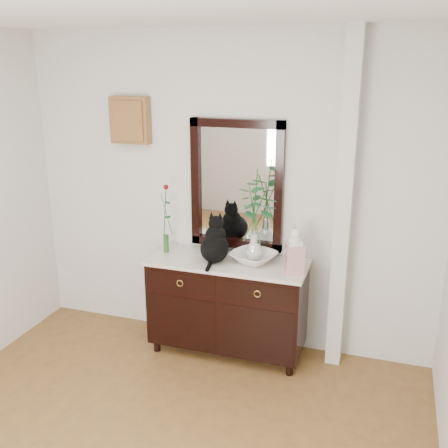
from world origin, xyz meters
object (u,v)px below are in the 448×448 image
(sideboard, at_px, (228,302))
(lotus_bowl, at_px, (254,257))
(cat, at_px, (214,239))
(ginger_jar, at_px, (295,250))

(sideboard, bearing_deg, lotus_bowl, 8.34)
(sideboard, distance_m, lotus_bowl, 0.47)
(cat, relative_size, lotus_bowl, 1.06)
(cat, height_order, lotus_bowl, cat)
(sideboard, distance_m, cat, 0.58)
(lotus_bowl, bearing_deg, cat, -167.70)
(sideboard, relative_size, lotus_bowl, 3.73)
(lotus_bowl, bearing_deg, sideboard, -171.66)
(lotus_bowl, bearing_deg, ginger_jar, -16.34)
(sideboard, bearing_deg, ginger_jar, -7.32)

